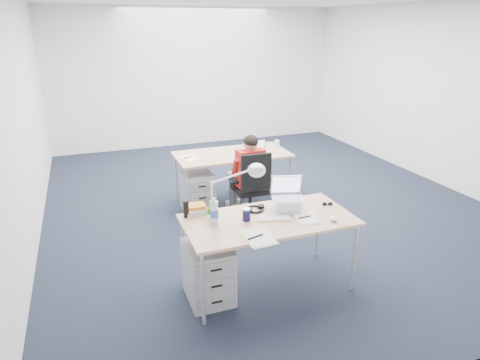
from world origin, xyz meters
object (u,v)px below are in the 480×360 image
silver_laptop (288,195)px  dark_laptop (259,148)px  water_bottle (214,211)px  office_chair (251,201)px  far_cup (277,144)px  computer_mouse (333,218)px  wireless_keyboard (273,218)px  can_koozie (246,214)px  drawer_pedestal_near (208,272)px  drawer_pedestal_far (198,192)px  sunglasses (327,204)px  book_stack (196,209)px  desk_lamp (229,193)px  cordless_phone (186,209)px  bear_figurine (212,209)px  seated_person (246,175)px  headphones (255,209)px  desk_near (269,223)px  desk_far (232,157)px

silver_laptop → dark_laptop: silver_laptop is taller
water_bottle → office_chair: bearing=56.5°
silver_laptop → far_cup: (0.87, 2.13, -0.11)m
water_bottle → computer_mouse: bearing=-17.2°
wireless_keyboard → computer_mouse: computer_mouse is taller
wireless_keyboard → can_koozie: bearing=-178.7°
drawer_pedestal_near → drawer_pedestal_far: same height
sunglasses → drawer_pedestal_near: bearing=-160.7°
office_chair → wireless_keyboard: bearing=-102.6°
book_stack → dark_laptop: (1.32, 1.58, 0.06)m
desk_lamp → far_cup: size_ratio=5.21×
can_koozie → far_cup: bearing=58.8°
cordless_phone → sunglasses: (1.40, -0.22, -0.07)m
can_koozie → bear_figurine: bear_figurine is taller
seated_person → drawer_pedestal_near: (-1.00, -1.62, -0.30)m
silver_laptop → headphones: size_ratio=1.40×
sunglasses → seated_person: bearing=116.5°
office_chair → silver_laptop: bearing=-95.2°
can_koozie → dark_laptop: 2.10m
desk_lamp → dark_laptop: desk_lamp is taller
sunglasses → dark_laptop: dark_laptop is taller
desk_near → seated_person: seated_person is taller
desk_near → headphones: headphones is taller
book_stack → wireless_keyboard: bearing=-29.5°
headphones → dark_laptop: (0.76, 1.71, 0.09)m
seated_person → sunglasses: (0.28, -1.55, 0.17)m
book_stack → can_koozie: bearing=-37.6°
computer_mouse → bear_figurine: 1.14m
silver_laptop → can_koozie: silver_laptop is taller
wireless_keyboard → book_stack: size_ratio=1.56×
drawer_pedestal_near → wireless_keyboard: 0.79m
cordless_phone → far_cup: bearing=38.2°
desk_near → office_chair: (0.41, 1.47, -0.41)m
seated_person → wireless_keyboard: bearing=-107.4°
book_stack → drawer_pedestal_far: bearing=75.1°
seated_person → office_chair: bearing=-92.1°
computer_mouse → desk_far: bearing=111.3°
desk_far → drawer_pedestal_far: (-0.56, -0.14, -0.41)m
far_cup → computer_mouse: bearing=-103.0°
cordless_phone → desk_lamp: size_ratio=0.30×
can_koozie → cordless_phone: bearing=153.3°
seated_person → far_cup: bearing=34.9°
drawer_pedestal_near → can_koozie: size_ratio=4.60×
wireless_keyboard → dark_laptop: 2.06m
can_koozie → desk_lamp: bearing=164.0°
silver_laptop → wireless_keyboard: 0.29m
drawer_pedestal_far → cordless_phone: cordless_phone is taller
water_bottle → cordless_phone: bearing=134.5°
desk_lamp → far_cup: desk_lamp is taller
desk_near → can_koozie: size_ratio=13.39×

